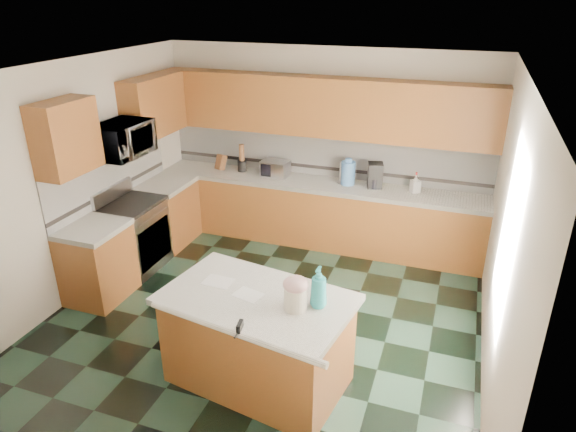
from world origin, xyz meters
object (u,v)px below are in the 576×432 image
at_px(island_top, 257,300).
at_px(toaster_oven, 275,168).
at_px(soap_bottle_island, 319,287).
at_px(treat_jar, 296,298).
at_px(coffee_maker, 375,175).
at_px(knife_block, 221,162).
at_px(island_base, 258,342).

bearing_deg(island_top, toaster_oven, 116.96).
bearing_deg(toaster_oven, soap_bottle_island, -57.51).
xyz_separation_m(treat_jar, coffee_maker, (0.09, 3.09, 0.06)).
distance_m(island_top, coffee_maker, 3.07).
bearing_deg(coffee_maker, soap_bottle_island, -102.70).
bearing_deg(soap_bottle_island, knife_block, 133.56).
bearing_deg(coffee_maker, treat_jar, -105.90).
height_order(treat_jar, toaster_oven, toaster_oven).
xyz_separation_m(island_top, soap_bottle_island, (0.55, 0.04, 0.22)).
relative_size(island_top, coffee_maker, 4.99).
bearing_deg(treat_jar, soap_bottle_island, 37.55).
height_order(island_top, toaster_oven, toaster_oven).
bearing_deg(island_top, soap_bottle_island, 13.62).
bearing_deg(island_base, soap_bottle_island, 13.62).
bearing_deg(island_top, coffee_maker, 90.52).
xyz_separation_m(island_top, coffee_maker, (0.47, 3.03, 0.20)).
relative_size(island_base, toaster_oven, 4.07).
distance_m(island_base, toaster_oven, 3.21).
bearing_deg(knife_block, coffee_maker, 25.63).
height_order(island_top, coffee_maker, coffee_maker).
xyz_separation_m(island_base, knife_block, (-1.82, 3.00, 0.60)).
bearing_deg(treat_jar, toaster_oven, 121.43).
distance_m(island_base, knife_block, 3.56).
xyz_separation_m(island_top, treat_jar, (0.38, -0.06, 0.13)).
distance_m(soap_bottle_island, toaster_oven, 3.32).
xyz_separation_m(soap_bottle_island, coffee_maker, (-0.08, 2.99, -0.02)).
height_order(treat_jar, knife_block, knife_block).
distance_m(island_base, treat_jar, 0.70).
distance_m(soap_bottle_island, knife_block, 3.79).
bearing_deg(toaster_oven, knife_block, -174.49).
xyz_separation_m(soap_bottle_island, toaster_oven, (-1.51, 2.96, -0.08)).
distance_m(treat_jar, soap_bottle_island, 0.21).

